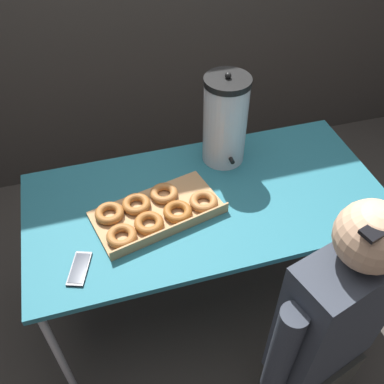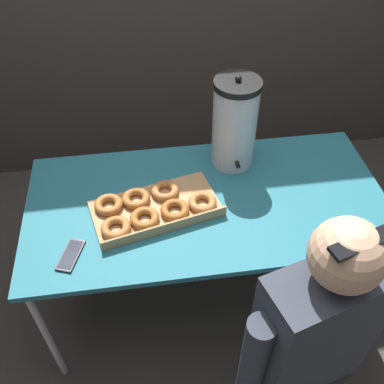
% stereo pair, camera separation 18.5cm
% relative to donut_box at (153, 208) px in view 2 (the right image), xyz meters
% --- Properties ---
extents(ground_plane, '(12.00, 12.00, 0.00)m').
position_rel_donut_box_xyz_m(ground_plane, '(0.24, 0.04, -0.78)').
color(ground_plane, '#3D3833').
extents(folding_table, '(1.60, 0.79, 0.75)m').
position_rel_donut_box_xyz_m(folding_table, '(0.24, 0.04, -0.07)').
color(folding_table, '#236675').
rests_on(folding_table, ground).
extents(donut_box, '(0.59, 0.40, 0.05)m').
position_rel_donut_box_xyz_m(donut_box, '(0.00, 0.00, 0.00)').
color(donut_box, tan).
rests_on(donut_box, folding_table).
extents(coffee_urn, '(0.21, 0.24, 0.46)m').
position_rel_donut_box_xyz_m(coffee_urn, '(0.41, 0.29, 0.19)').
color(coffee_urn, silver).
rests_on(coffee_urn, folding_table).
extents(cell_phone, '(0.11, 0.17, 0.01)m').
position_rel_donut_box_xyz_m(cell_phone, '(-0.34, -0.19, -0.02)').
color(cell_phone, black).
rests_on(cell_phone, folding_table).
extents(person_seated, '(0.54, 0.31, 1.31)m').
position_rel_donut_box_xyz_m(person_seated, '(0.49, -0.64, -0.15)').
color(person_seated, '#33332D').
rests_on(person_seated, ground).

